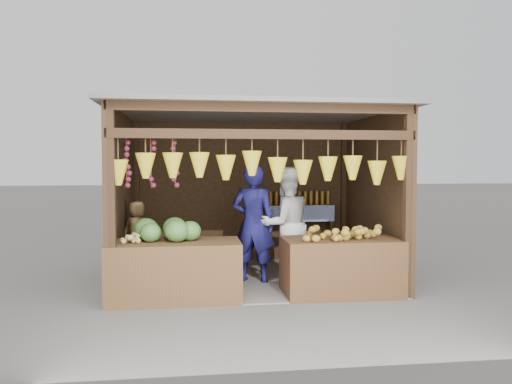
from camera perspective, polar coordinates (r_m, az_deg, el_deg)
ground at (r=8.05m, az=-0.46°, el=-9.88°), size 80.00×80.00×0.00m
stall_structure at (r=7.80m, az=-0.67°, el=2.05°), size 4.30×3.30×2.66m
back_shelf at (r=9.34m, az=5.02°, el=-2.68°), size 1.25×0.32×1.32m
counter_left at (r=6.85m, az=-9.27°, el=-8.85°), size 1.75×0.85×0.78m
counter_right at (r=7.15m, az=9.66°, el=-8.37°), size 1.61×0.85×0.78m
stool at (r=7.98m, az=-13.33°, el=-8.99°), size 0.32×0.32×0.30m
man_standing at (r=7.66m, az=-0.30°, el=-3.62°), size 0.78×0.64×1.82m
woman_standing at (r=7.75m, az=3.41°, el=-3.71°), size 1.03×0.90×1.78m
vendor_seated at (r=7.87m, az=-13.39°, el=-4.47°), size 0.52×0.39×0.97m
melon_pile at (r=6.85m, az=-9.92°, el=-4.18°), size 1.00×0.50×0.32m
tanfruit_pile at (r=6.80m, az=-14.08°, el=-5.08°), size 0.34×0.40×0.13m
mango_pile at (r=7.05m, az=10.08°, el=-4.42°), size 1.40×0.64×0.22m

